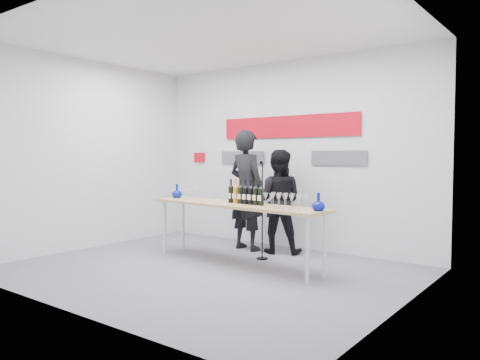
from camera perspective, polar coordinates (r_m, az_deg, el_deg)
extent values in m
plane|color=slate|center=(6.17, -4.08, -10.93)|extent=(5.00, 5.00, 0.00)
cube|color=silver|center=(7.61, 5.86, 3.09)|extent=(5.00, 0.04, 3.00)
cube|color=red|center=(7.60, 5.76, 6.49)|extent=(2.50, 0.02, 0.35)
cube|color=#59595E|center=(8.09, 0.28, 2.75)|extent=(0.90, 0.02, 0.22)
cube|color=#59595E|center=(7.16, 11.90, 2.65)|extent=(0.90, 0.02, 0.22)
cube|color=red|center=(8.73, -4.99, 2.76)|extent=(0.25, 0.02, 0.18)
cube|color=tan|center=(6.36, -0.54, -3.07)|extent=(2.81, 0.79, 0.04)
cylinder|color=silver|center=(7.22, -9.16, -5.70)|extent=(0.05, 0.05, 0.79)
cylinder|color=silver|center=(5.48, 8.23, -8.48)|extent=(0.05, 0.05, 0.79)
cylinder|color=silver|center=(7.46, -6.93, -5.41)|extent=(0.05, 0.05, 0.79)
cylinder|color=silver|center=(5.79, 10.29, -7.89)|extent=(0.05, 0.05, 0.79)
imported|color=black|center=(7.35, 0.84, -1.24)|extent=(0.75, 0.55, 1.88)
imported|color=black|center=(7.14, 4.63, -2.62)|extent=(0.94, 0.86, 1.57)
cylinder|color=black|center=(6.81, 2.71, -9.52)|extent=(0.16, 0.16, 0.02)
cylinder|color=black|center=(6.70, 2.73, -3.87)|extent=(0.02, 0.02, 1.37)
sphere|color=black|center=(6.63, 2.61, 2.16)|extent=(0.05, 0.05, 0.05)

